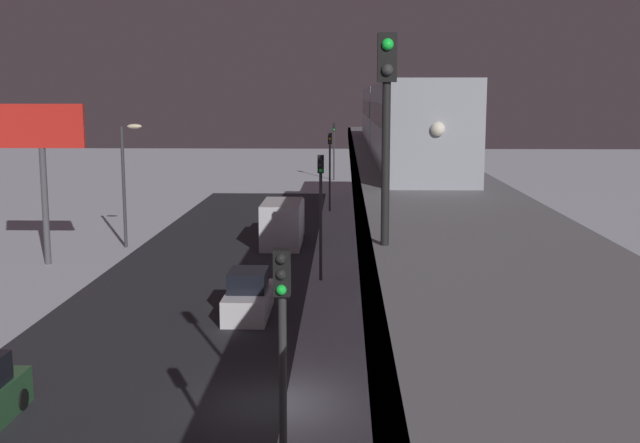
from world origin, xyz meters
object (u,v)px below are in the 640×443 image
Objects in this scene: delivery_van at (283,222)px; commercial_billboard at (42,142)px; traffic_light_near at (283,361)px; traffic_light_distant at (334,143)px; rail_signal at (387,102)px; subway_train at (398,117)px; sedan_white at (248,297)px; traffic_light_mid at (321,199)px; traffic_light_far at (330,160)px.

commercial_billboard is (12.71, 6.86, 5.48)m from delivery_van.
delivery_van is 1.16× the size of traffic_light_near.
traffic_light_distant is (0.00, -73.90, 0.00)m from traffic_light_near.
traffic_light_distant is at bearing -88.47° from rail_signal.
subway_train is 27.53m from rail_signal.
sedan_white is (6.90, 9.68, -7.42)m from subway_train.
traffic_light_mid is at bearing -90.00° from traffic_light_near.
traffic_light_mid is 1.00× the size of traffic_light_distant.
traffic_light_distant is at bearing 87.03° from sedan_white.
traffic_light_mid is at bearing 167.24° from commercial_billboard.
rail_signal is 49.28m from traffic_light_far.
rail_signal reaches higher than delivery_van.
traffic_light_mid is 24.63m from traffic_light_far.
traffic_light_mid is (0.00, -24.63, 0.00)m from traffic_light_near.
traffic_light_distant is at bearing -85.05° from subway_train.
commercial_billboard is (17.37, -27.85, -2.34)m from rail_signal.
traffic_light_near is (-2.70, 34.98, 2.85)m from delivery_van.
rail_signal is 0.62× the size of traffic_light_near.
subway_train reaches higher than sedan_white.
traffic_light_far is (-2.90, -31.23, 3.40)m from sedan_white.
delivery_van is 11.07m from traffic_light_mid.
traffic_light_far is 24.63m from traffic_light_distant.
delivery_van is 35.20m from traffic_light_near.
subway_train is 5.76× the size of traffic_light_distant.
traffic_light_distant reaches higher than delivery_van.
traffic_light_far reaches higher than delivery_van.
commercial_billboard reaches higher than traffic_light_near.
subway_train is 22.28m from traffic_light_far.
delivery_van is at bearing -82.34° from rail_signal.
traffic_light_near is 32.17m from commercial_billboard.
commercial_billboard is (15.41, 21.14, 2.63)m from traffic_light_far.
traffic_light_far is at bearing -90.00° from traffic_light_near.
commercial_billboard reaches higher than delivery_van.
sedan_white is (4.87, -17.76, -8.37)m from rail_signal.
traffic_light_near is (1.97, 0.27, -4.97)m from rail_signal.
delivery_van is at bearing 89.32° from sedan_white.
traffic_light_mid and traffic_light_far have the same top height.
delivery_van is 1.16× the size of traffic_light_far.
rail_signal is at bearing 92.30° from traffic_light_far.
traffic_light_near is 1.00× the size of traffic_light_far.
sedan_white is 0.68× the size of traffic_light_mid.
traffic_light_near is 1.00× the size of traffic_light_mid.
sedan_white is 31.55m from traffic_light_far.
subway_train is 28.29m from traffic_light_near.
rail_signal reaches higher than traffic_light_distant.
sedan_white is 18.58m from traffic_light_near.
traffic_light_distant is (1.97, -73.62, -4.97)m from rail_signal.
traffic_light_mid is at bearing 90.00° from traffic_light_distant.
delivery_van is at bearing -151.64° from commercial_billboard.
subway_train reaches higher than delivery_van.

